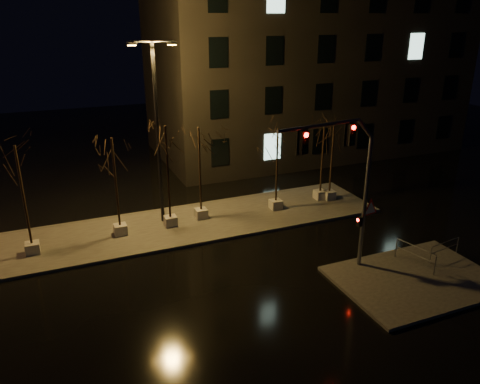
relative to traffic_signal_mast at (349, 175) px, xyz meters
name	(u,v)px	position (x,y,z in m)	size (l,w,h in m)	color
ground	(230,276)	(-4.79, 1.67, -4.74)	(90.00, 90.00, 0.00)	black
median	(191,224)	(-4.79, 7.67, -4.66)	(22.00, 5.00, 0.15)	#413E3A
sidewalk_corner	(415,279)	(2.71, -1.83, -4.66)	(7.00, 5.00, 0.15)	#413E3A
building	(307,60)	(9.21, 19.67, 2.76)	(25.00, 12.00, 15.00)	black
tree_0	(19,171)	(-12.96, 7.17, -0.34)	(1.80, 1.80, 5.59)	#ABA69F
tree_1	(114,160)	(-8.66, 7.65, -0.50)	(1.80, 1.80, 5.39)	#ABA69F
tree_2	(166,149)	(-5.93, 7.69, -0.22)	(1.80, 1.80, 5.76)	#ABA69F
tree_3	(199,148)	(-4.04, 8.03, -0.47)	(1.80, 1.80, 5.43)	#ABA69F
tree_4	(277,147)	(0.51, 7.62, -0.76)	(1.80, 1.80, 5.04)	#ABA69F
tree_5	(323,142)	(3.81, 8.00, -0.92)	(1.80, 1.80, 4.83)	#ABA69F
tree_6	(333,141)	(4.33, 7.73, -0.81)	(1.80, 1.80, 4.98)	#ABA69F
traffic_signal_mast	(349,175)	(0.00, 0.00, 0.00)	(5.68, 0.87, 6.99)	slate
streetlight_main	(157,123)	(-6.16, 8.49, 1.03)	(2.42, 0.80, 9.75)	black
guard_rail_a	(445,247)	(5.21, -0.91, -4.02)	(1.99, 0.34, 0.87)	slate
guard_rail_b	(415,253)	(3.40, -0.94, -3.95)	(0.55, 2.04, 0.99)	slate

